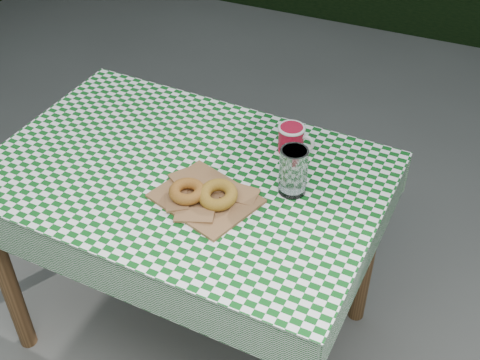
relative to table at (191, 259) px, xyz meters
The scene contains 7 objects.
table is the anchor object (origin of this frame).
tablecloth 0.38m from the table, ahead, with size 1.18×0.79×0.01m, color #0B4A14.
paper_bag 0.41m from the table, 37.44° to the right, with size 0.27×0.22×0.01m, color brown.
bagel_front 0.43m from the table, 58.02° to the right, with size 0.10×0.10×0.03m, color #94581E.
bagel_back 0.45m from the table, 30.03° to the right, with size 0.11×0.11×0.04m, color olive.
coffee_mug 0.55m from the table, 41.55° to the left, with size 0.16×0.16×0.09m, color maroon, non-canonical shape.
drinking_glass 0.56m from the table, ahead, with size 0.08×0.08×0.15m, color silver.
Camera 1 is at (0.53, -1.14, 1.93)m, focal length 46.67 mm.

